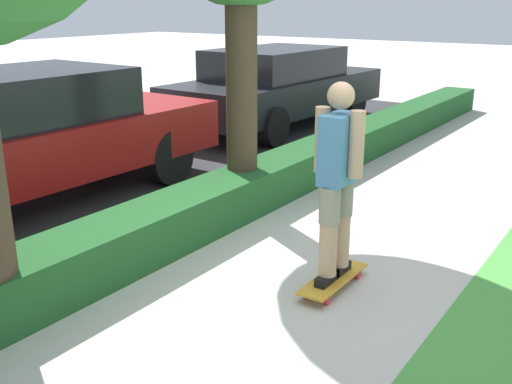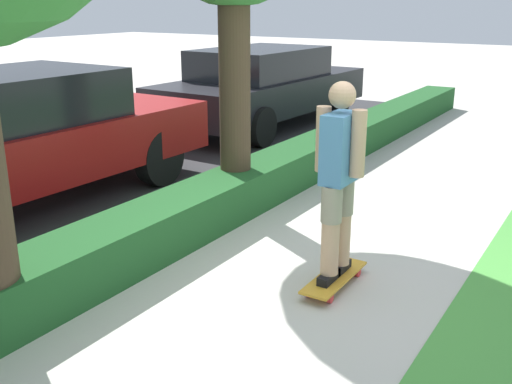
{
  "view_description": "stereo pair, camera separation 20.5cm",
  "coord_description": "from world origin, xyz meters",
  "px_view_note": "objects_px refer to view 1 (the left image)",
  "views": [
    {
      "loc": [
        -3.85,
        -2.08,
        2.23
      ],
      "look_at": [
        0.05,
        0.6,
        0.71
      ],
      "focal_mm": 42.0,
      "sensor_mm": 36.0,
      "label": 1
    },
    {
      "loc": [
        -3.96,
        -1.91,
        2.23
      ],
      "look_at": [
        0.05,
        0.6,
        0.71
      ],
      "focal_mm": 42.0,
      "sensor_mm": 36.0,
      "label": 2
    }
  ],
  "objects_px": {
    "skater_person": "(337,178)",
    "parked_car_middle": "(23,134)",
    "parked_car_rear": "(278,86)",
    "skateboard": "(333,279)"
  },
  "relations": [
    {
      "from": "skateboard",
      "to": "parked_car_rear",
      "type": "bearing_deg",
      "value": 36.44
    },
    {
      "from": "skateboard",
      "to": "parked_car_middle",
      "type": "bearing_deg",
      "value": 90.54
    },
    {
      "from": "skater_person",
      "to": "parked_car_rear",
      "type": "xyz_separation_m",
      "value": [
        5.29,
        3.91,
        -0.18
      ]
    },
    {
      "from": "parked_car_middle",
      "to": "parked_car_rear",
      "type": "xyz_separation_m",
      "value": [
        5.33,
        -0.01,
        -0.05
      ]
    },
    {
      "from": "skateboard",
      "to": "skater_person",
      "type": "bearing_deg",
      "value": 26.57
    },
    {
      "from": "skater_person",
      "to": "parked_car_middle",
      "type": "height_order",
      "value": "skater_person"
    },
    {
      "from": "skater_person",
      "to": "parked_car_middle",
      "type": "distance_m",
      "value": 3.92
    },
    {
      "from": "skateboard",
      "to": "parked_car_middle",
      "type": "relative_size",
      "value": 0.17
    },
    {
      "from": "parked_car_middle",
      "to": "parked_car_rear",
      "type": "height_order",
      "value": "parked_car_middle"
    },
    {
      "from": "parked_car_middle",
      "to": "parked_car_rear",
      "type": "relative_size",
      "value": 0.97
    }
  ]
}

